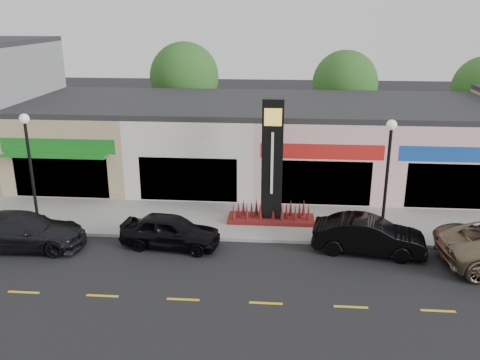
{
  "coord_description": "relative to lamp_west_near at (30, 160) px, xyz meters",
  "views": [
    {
      "loc": [
        3.38,
        -18.84,
        9.91
      ],
      "look_at": [
        1.49,
        4.0,
        2.29
      ],
      "focal_mm": 38.0,
      "sensor_mm": 36.0,
      "label": 1
    }
  ],
  "objects": [
    {
      "name": "shop_cream",
      "position": [
        6.5,
        8.97,
        -1.08
      ],
      "size": [
        7.0,
        10.01,
        4.8
      ],
      "color": "beige",
      "rests_on": "ground"
    },
    {
      "name": "lamp_east_near",
      "position": [
        16.0,
        0.0,
        0.0
      ],
      "size": [
        0.44,
        0.44,
        5.47
      ],
      "color": "black",
      "rests_on": "sidewalk"
    },
    {
      "name": "car_black_sedan",
      "position": [
        6.64,
        -1.21,
        -2.73
      ],
      "size": [
        2.27,
        4.56,
        1.49
      ],
      "primitive_type": "imported",
      "rotation": [
        0.0,
        0.0,
        1.45
      ],
      "color": "black",
      "rests_on": "ground"
    },
    {
      "name": "tree_rear_west",
      "position": [
        4.0,
        17.0,
        1.74
      ],
      "size": [
        5.2,
        5.2,
        7.83
      ],
      "color": "#382619",
      "rests_on": "ground"
    },
    {
      "name": "pylon_sign",
      "position": [
        11.0,
        1.7,
        -1.2
      ],
      "size": [
        4.2,
        1.3,
        6.0
      ],
      "color": "#520E15",
      "rests_on": "sidewalk"
    },
    {
      "name": "car_black_conv",
      "position": [
        15.25,
        -1.07,
        -2.7
      ],
      "size": [
        2.39,
        4.94,
        1.56
      ],
      "primitive_type": "imported",
      "rotation": [
        0.0,
        0.0,
        1.41
      ],
      "color": "black",
      "rests_on": "ground"
    },
    {
      "name": "tree_rear_mid",
      "position": [
        16.0,
        17.0,
        1.41
      ],
      "size": [
        4.8,
        4.8,
        7.29
      ],
      "color": "#382619",
      "rests_on": "ground"
    },
    {
      "name": "shop_beige",
      "position": [
        -0.5,
        8.96,
        -1.08
      ],
      "size": [
        7.0,
        10.85,
        4.8
      ],
      "color": "tan",
      "rests_on": "ground"
    },
    {
      "name": "shop_pink_e",
      "position": [
        20.5,
        8.97,
        -1.08
      ],
      "size": [
        7.0,
        10.01,
        4.8
      ],
      "color": "#D4A2A1",
      "rests_on": "ground"
    },
    {
      "name": "car_dark_sedan",
      "position": [
        0.21,
        -1.86,
        -2.69
      ],
      "size": [
        2.51,
        5.55,
        1.58
      ],
      "primitive_type": "imported",
      "rotation": [
        0.0,
        0.0,
        1.63
      ],
      "color": "black",
      "rests_on": "ground"
    },
    {
      "name": "sidewalk",
      "position": [
        8.0,
        1.85,
        -3.4
      ],
      "size": [
        52.0,
        4.3,
        0.15
      ],
      "primitive_type": "cube",
      "color": "gray",
      "rests_on": "ground"
    },
    {
      "name": "ground",
      "position": [
        8.0,
        -2.5,
        -3.48
      ],
      "size": [
        120.0,
        120.0,
        0.0
      ],
      "primitive_type": "plane",
      "color": "black",
      "rests_on": "ground"
    },
    {
      "name": "lamp_west_near",
      "position": [
        0.0,
        0.0,
        0.0
      ],
      "size": [
        0.44,
        0.44,
        5.47
      ],
      "color": "black",
      "rests_on": "sidewalk"
    },
    {
      "name": "curb",
      "position": [
        8.0,
        -0.4,
        -3.4
      ],
      "size": [
        52.0,
        0.2,
        0.15
      ],
      "primitive_type": "cube",
      "color": "gray",
      "rests_on": "ground"
    },
    {
      "name": "shop_pink_w",
      "position": [
        13.5,
        8.97,
        -1.08
      ],
      "size": [
        7.0,
        10.01,
        4.8
      ],
      "color": "#D4A2A1",
      "rests_on": "ground"
    }
  ]
}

